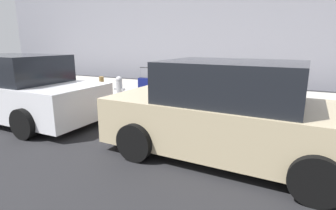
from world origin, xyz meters
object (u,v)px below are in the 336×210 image
(suitcase_maroon_1, at_px, (216,97))
(suitcase_olive_2, at_px, (199,94))
(suitcase_navy_5, at_px, (146,90))
(suitcase_teal_0, at_px, (235,101))
(parked_car_beige_0, at_px, (230,113))
(parking_meter, at_px, (283,82))
(parked_car_white_1, at_px, (17,90))
(suitcase_black_4, at_px, (162,93))
(suitcase_red_3, at_px, (179,93))
(bollard_post, at_px, (102,88))
(fire_hydrant, at_px, (119,87))

(suitcase_maroon_1, height_order, suitcase_olive_2, suitcase_maroon_1)
(suitcase_navy_5, bearing_deg, suitcase_teal_0, 178.80)
(suitcase_olive_2, xyz_separation_m, parked_car_beige_0, (-1.43, 2.67, 0.24))
(suitcase_navy_5, bearing_deg, parking_meter, -177.08)
(suitcase_olive_2, xyz_separation_m, parked_car_white_1, (3.93, 2.67, 0.24))
(suitcase_black_4, bearing_deg, suitcase_red_3, 176.94)
(parked_car_beige_0, xyz_separation_m, parked_car_white_1, (5.35, 0.00, 0.00))
(suitcase_red_3, relative_size, parked_car_white_1, 0.21)
(bollard_post, bearing_deg, suitcase_teal_0, -178.01)
(suitcase_teal_0, distance_m, suitcase_navy_5, 2.72)
(suitcase_maroon_1, distance_m, bollard_post, 3.74)
(parking_meter, height_order, parked_car_white_1, parked_car_white_1)
(suitcase_navy_5, height_order, parking_meter, parking_meter)
(suitcase_teal_0, bearing_deg, fire_hydrant, -0.03)
(parking_meter, xyz_separation_m, parked_car_white_1, (6.04, 2.84, -0.20))
(suitcase_teal_0, bearing_deg, parking_meter, -167.14)
(suitcase_olive_2, height_order, bollard_post, suitcase_olive_2)
(parked_car_white_1, bearing_deg, parked_car_beige_0, -180.00)
(suitcase_olive_2, bearing_deg, parked_car_white_1, 34.17)
(bollard_post, bearing_deg, suitcase_maroon_1, -177.74)
(suitcase_maroon_1, height_order, parked_car_beige_0, parked_car_beige_0)
(suitcase_navy_5, bearing_deg, fire_hydrant, 3.25)
(suitcase_olive_2, relative_size, suitcase_black_4, 1.06)
(suitcase_black_4, relative_size, parking_meter, 0.75)
(fire_hydrant, height_order, parking_meter, parking_meter)
(fire_hydrant, distance_m, parked_car_beige_0, 4.85)
(suitcase_red_3, xyz_separation_m, suitcase_black_4, (0.58, -0.03, -0.06))
(suitcase_navy_5, relative_size, bollard_post, 1.49)
(suitcase_maroon_1, bearing_deg, fire_hydrant, -0.04)
(parking_meter, xyz_separation_m, parked_car_beige_0, (0.69, 2.84, -0.20))
(bollard_post, xyz_separation_m, parked_car_white_1, (0.68, 2.44, 0.27))
(suitcase_teal_0, height_order, parked_car_white_1, parked_car_white_1)
(suitcase_navy_5, height_order, bollard_post, suitcase_navy_5)
(parked_car_beige_0, bearing_deg, suitcase_maroon_1, -70.18)
(suitcase_navy_5, bearing_deg, suitcase_maroon_1, 178.52)
(suitcase_black_4, bearing_deg, suitcase_teal_0, -179.36)
(suitcase_red_3, distance_m, parking_meter, 2.72)
(parking_meter, bearing_deg, fire_hydrant, 2.99)
(parking_meter, bearing_deg, suitcase_black_4, 4.86)
(suitcase_olive_2, relative_size, suitcase_navy_5, 0.94)
(suitcase_maroon_1, bearing_deg, suitcase_black_4, 0.84)
(suitcase_maroon_1, bearing_deg, parking_meter, -171.17)
(suitcase_black_4, height_order, bollard_post, suitcase_black_4)
(bollard_post, bearing_deg, suitcase_red_3, -178.03)
(bollard_post, bearing_deg, fire_hydrant, -165.43)
(suitcase_red_3, height_order, parked_car_beige_0, parked_car_beige_0)
(suitcase_red_3, height_order, bollard_post, suitcase_red_3)
(suitcase_teal_0, bearing_deg, parked_car_white_1, 27.62)
(suitcase_navy_5, height_order, parked_car_beige_0, parked_car_beige_0)
(suitcase_black_4, distance_m, parked_car_white_1, 3.80)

